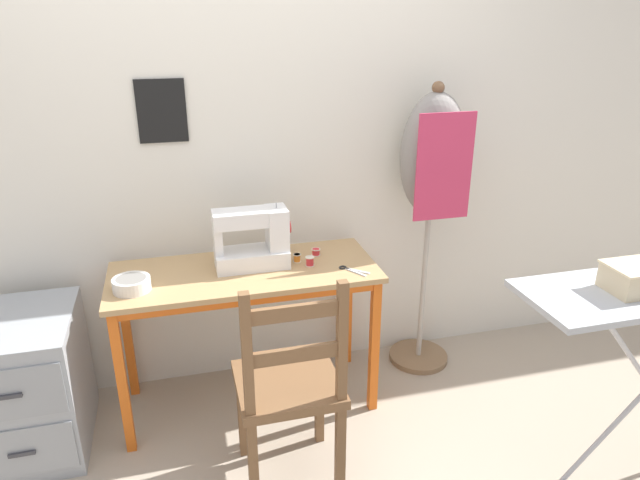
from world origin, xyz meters
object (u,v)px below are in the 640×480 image
scissors (349,269)px  sewing_machine (255,240)px  thread_spool_mid_table (310,261)px  thread_spool_near_machine (297,258)px  wooden_chair (289,387)px  filing_cabinet (30,384)px  fabric_bowl (132,284)px  thread_spool_far_edge (316,252)px  storage_box (636,278)px  dress_form (432,170)px

scissors → sewing_machine: bearing=158.9°
thread_spool_mid_table → thread_spool_near_machine: bearing=129.7°
thread_spool_mid_table → wooden_chair: (-0.21, -0.52, -0.29)m
thread_spool_near_machine → filing_cabinet: bearing=-176.0°
sewing_machine → fabric_bowl: (-0.54, -0.12, -0.10)m
fabric_bowl → scissors: bearing=-2.3°
thread_spool_far_edge → wooden_chair: size_ratio=0.05×
fabric_bowl → storage_box: bearing=-24.8°
thread_spool_near_machine → thread_spool_mid_table: (0.05, -0.06, 0.00)m
sewing_machine → filing_cabinet: bearing=-174.9°
wooden_chair → dress_form: dress_form is taller
thread_spool_far_edge → filing_cabinet: 1.38m
fabric_bowl → wooden_chair: wooden_chair is taller
thread_spool_mid_table → dress_form: size_ratio=0.03×
thread_spool_far_edge → filing_cabinet: (-1.31, -0.14, -0.42)m
wooden_chair → thread_spool_near_machine: bearing=74.1°
scissors → storage_box: (0.81, -0.77, 0.22)m
scissors → thread_spool_mid_table: (-0.16, 0.09, 0.02)m
dress_form → scissors: bearing=-153.9°
fabric_bowl → thread_spool_near_machine: 0.74m
filing_cabinet → dress_form: 2.07m
thread_spool_far_edge → dress_form: (0.60, 0.04, 0.35)m
fabric_bowl → storage_box: 1.94m
fabric_bowl → thread_spool_near_machine: fabric_bowl is taller
filing_cabinet → storage_box: 2.45m
sewing_machine → wooden_chair: 0.71m
wooden_chair → thread_spool_far_edge: bearing=67.0°
thread_spool_near_machine → storage_box: 1.39m
scissors → dress_form: dress_form is taller
fabric_bowl → scissors: 0.94m
thread_spool_far_edge → storage_box: 1.35m
fabric_bowl → thread_spool_far_edge: size_ratio=3.54×
scissors → wooden_chair: (-0.37, -0.43, -0.27)m
thread_spool_mid_table → dress_form: dress_form is taller
fabric_bowl → wooden_chair: (0.57, -0.47, -0.29)m
sewing_machine → storage_box: 1.52m
filing_cabinet → dress_form: bearing=5.3°
scissors → wooden_chair: wooden_chair is taller
fabric_bowl → dress_form: bearing=8.1°
thread_spool_mid_table → wooden_chair: bearing=-112.1°
thread_spool_near_machine → filing_cabinet: 1.28m
thread_spool_far_edge → wooden_chair: 0.74m
thread_spool_mid_table → fabric_bowl: bearing=-176.0°
thread_spool_far_edge → sewing_machine: bearing=-170.7°
wooden_chair → dress_form: 1.27m
fabric_bowl → scissors: fabric_bowl is taller
thread_spool_near_machine → thread_spool_far_edge: bearing=27.3°
scissors → thread_spool_near_machine: thread_spool_near_machine is taller
thread_spool_far_edge → filing_cabinet: bearing=-173.9°
thread_spool_mid_table → filing_cabinet: thread_spool_mid_table is taller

